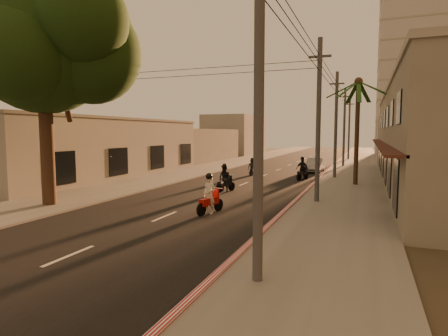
{
  "coord_description": "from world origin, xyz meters",
  "views": [
    {
      "loc": [
        8.74,
        -13.04,
        3.91
      ],
      "look_at": [
        1.3,
        6.36,
        1.95
      ],
      "focal_mm": 30.0,
      "sensor_mm": 36.0,
      "label": 1
    }
  ],
  "objects_px": {
    "scooter_far_a": "(252,167)",
    "scooter_red": "(209,196)",
    "scooter_mid_b": "(302,169)",
    "parked_car": "(315,165)",
    "broadleaf_tree": "(51,43)",
    "palm_tree": "(358,88)",
    "scooter_mid_a": "(225,179)"
  },
  "relations": [
    {
      "from": "scooter_far_a",
      "to": "scooter_red",
      "type": "bearing_deg",
      "value": -90.43
    },
    {
      "from": "scooter_mid_b",
      "to": "scooter_far_a",
      "type": "height_order",
      "value": "scooter_mid_b"
    },
    {
      "from": "scooter_red",
      "to": "scooter_far_a",
      "type": "xyz_separation_m",
      "value": [
        -2.8,
        16.47,
        -0.14
      ]
    },
    {
      "from": "scooter_far_a",
      "to": "parked_car",
      "type": "relative_size",
      "value": 0.38
    },
    {
      "from": "broadleaf_tree",
      "to": "palm_tree",
      "type": "xyz_separation_m",
      "value": [
        14.61,
        13.86,
        -1.33
      ]
    },
    {
      "from": "palm_tree",
      "to": "parked_car",
      "type": "height_order",
      "value": "palm_tree"
    },
    {
      "from": "scooter_mid_a",
      "to": "broadleaf_tree",
      "type": "bearing_deg",
      "value": -113.07
    },
    {
      "from": "scooter_mid_b",
      "to": "scooter_mid_a",
      "type": "bearing_deg",
      "value": -97.5
    },
    {
      "from": "scooter_red",
      "to": "parked_car",
      "type": "distance_m",
      "value": 21.72
    },
    {
      "from": "scooter_far_a",
      "to": "parked_car",
      "type": "bearing_deg",
      "value": 35.61
    },
    {
      "from": "scooter_red",
      "to": "scooter_far_a",
      "type": "relative_size",
      "value": 1.2
    },
    {
      "from": "palm_tree",
      "to": "parked_car",
      "type": "distance_m",
      "value": 11.77
    },
    {
      "from": "palm_tree",
      "to": "broadleaf_tree",
      "type": "bearing_deg",
      "value": -136.52
    },
    {
      "from": "scooter_far_a",
      "to": "broadleaf_tree",
      "type": "bearing_deg",
      "value": -117.4
    },
    {
      "from": "palm_tree",
      "to": "scooter_mid_a",
      "type": "distance_m",
      "value": 11.89
    },
    {
      "from": "scooter_red",
      "to": "scooter_mid_a",
      "type": "bearing_deg",
      "value": 117.98
    },
    {
      "from": "scooter_mid_a",
      "to": "scooter_mid_b",
      "type": "relative_size",
      "value": 0.97
    },
    {
      "from": "scooter_mid_a",
      "to": "scooter_mid_b",
      "type": "xyz_separation_m",
      "value": [
        3.72,
        8.3,
        0.02
      ]
    },
    {
      "from": "scooter_red",
      "to": "scooter_mid_a",
      "type": "relative_size",
      "value": 1.04
    },
    {
      "from": "scooter_red",
      "to": "scooter_far_a",
      "type": "bearing_deg",
      "value": 113.14
    },
    {
      "from": "scooter_mid_a",
      "to": "scooter_mid_b",
      "type": "bearing_deg",
      "value": 83.78
    },
    {
      "from": "scooter_mid_a",
      "to": "parked_car",
      "type": "xyz_separation_m",
      "value": [
        3.88,
        15.17,
        -0.16
      ]
    },
    {
      "from": "palm_tree",
      "to": "scooter_far_a",
      "type": "height_order",
      "value": "palm_tree"
    },
    {
      "from": "parked_car",
      "to": "palm_tree",
      "type": "bearing_deg",
      "value": -64.43
    },
    {
      "from": "palm_tree",
      "to": "scooter_far_a",
      "type": "relative_size",
      "value": 4.93
    },
    {
      "from": "scooter_mid_b",
      "to": "scooter_far_a",
      "type": "bearing_deg",
      "value": 177.01
    },
    {
      "from": "scooter_mid_a",
      "to": "scooter_mid_b",
      "type": "height_order",
      "value": "scooter_mid_b"
    },
    {
      "from": "scooter_mid_b",
      "to": "scooter_red",
      "type": "bearing_deg",
      "value": -81.3
    },
    {
      "from": "broadleaf_tree",
      "to": "scooter_mid_a",
      "type": "relative_size",
      "value": 6.32
    },
    {
      "from": "parked_car",
      "to": "scooter_far_a",
      "type": "bearing_deg",
      "value": -133.21
    },
    {
      "from": "scooter_mid_a",
      "to": "scooter_far_a",
      "type": "relative_size",
      "value": 1.15
    },
    {
      "from": "scooter_mid_a",
      "to": "scooter_far_a",
      "type": "distance_m",
      "value": 10.1
    }
  ]
}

